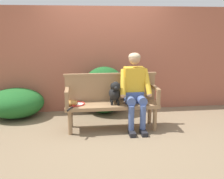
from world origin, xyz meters
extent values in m
plane|color=#7A664C|center=(0.00, 0.00, 0.00)|extent=(40.00, 40.00, 0.00)
cube|color=#9E5642|center=(0.00, 1.26, 1.09)|extent=(8.00, 0.30, 2.17)
ellipsoid|color=#1E5B23|center=(-1.83, 0.86, 0.29)|extent=(1.12, 0.97, 0.58)
ellipsoid|color=#194C1E|center=(-0.05, 0.90, 0.49)|extent=(0.93, 0.75, 0.98)
cube|color=#93704C|center=(0.00, 0.00, 0.44)|extent=(1.61, 0.47, 0.06)
cylinder|color=#93704C|center=(-0.73, -0.17, 0.20)|extent=(0.07, 0.07, 0.41)
cylinder|color=#93704C|center=(0.73, -0.17, 0.20)|extent=(0.07, 0.07, 0.41)
cylinder|color=#93704C|center=(-0.73, 0.17, 0.20)|extent=(0.07, 0.07, 0.41)
cylinder|color=#93704C|center=(0.73, 0.17, 0.20)|extent=(0.07, 0.07, 0.41)
cube|color=#93704C|center=(0.00, 0.20, 0.70)|extent=(1.61, 0.05, 0.46)
cube|color=#93704C|center=(0.00, 0.20, 0.95)|extent=(1.65, 0.06, 0.04)
cube|color=#93704C|center=(-0.77, -0.19, 0.59)|extent=(0.06, 0.06, 0.24)
cube|color=#93704C|center=(-0.77, 0.00, 0.73)|extent=(0.06, 0.47, 0.04)
cube|color=#93704C|center=(0.77, -0.19, 0.59)|extent=(0.06, 0.06, 0.24)
cube|color=#93704C|center=(0.77, 0.00, 0.73)|extent=(0.06, 0.47, 0.04)
cube|color=black|center=(0.30, -0.33, 0.04)|extent=(0.10, 0.24, 0.07)
cylinder|color=#475B93|center=(0.30, -0.25, 0.28)|extent=(0.10, 0.10, 0.42)
cylinder|color=#475B93|center=(0.30, -0.10, 0.55)|extent=(0.15, 0.30, 0.15)
cube|color=black|center=(0.50, -0.33, 0.04)|extent=(0.10, 0.24, 0.07)
cylinder|color=#475B93|center=(0.50, -0.25, 0.28)|extent=(0.10, 0.10, 0.42)
cylinder|color=#475B93|center=(0.50, -0.10, 0.55)|extent=(0.15, 0.30, 0.15)
cube|color=#475B93|center=(0.40, 0.05, 0.57)|extent=(0.32, 0.24, 0.20)
cube|color=gold|center=(0.40, 0.07, 0.83)|extent=(0.34, 0.22, 0.52)
cylinder|color=gold|center=(0.19, -0.04, 0.85)|extent=(0.14, 0.32, 0.44)
sphere|color=tan|center=(0.17, -0.15, 0.65)|extent=(0.09, 0.09, 0.09)
cylinder|color=gold|center=(0.61, -0.04, 0.85)|extent=(0.14, 0.32, 0.44)
sphere|color=tan|center=(0.63, -0.15, 0.65)|extent=(0.09, 0.09, 0.09)
sphere|color=tan|center=(0.40, 0.05, 1.24)|extent=(0.20, 0.20, 0.20)
ellipsoid|color=tan|center=(0.40, 0.06, 1.27)|extent=(0.21, 0.21, 0.14)
cylinder|color=black|center=(-0.01, -0.09, 0.51)|extent=(0.04, 0.04, 0.08)
cylinder|color=black|center=(0.10, -0.10, 0.51)|extent=(0.04, 0.04, 0.08)
cylinder|color=black|center=(-0.01, 0.08, 0.51)|extent=(0.04, 0.04, 0.08)
cylinder|color=black|center=(0.10, 0.08, 0.51)|extent=(0.04, 0.04, 0.08)
ellipsoid|color=black|center=(0.04, -0.01, 0.65)|extent=(0.20, 0.30, 0.24)
sphere|color=black|center=(0.04, -0.11, 0.67)|extent=(0.14, 0.14, 0.14)
sphere|color=black|center=(0.04, -0.14, 0.81)|extent=(0.15, 0.15, 0.15)
ellipsoid|color=black|center=(0.04, -0.21, 0.79)|extent=(0.06, 0.09, 0.06)
ellipsoid|color=black|center=(-0.02, -0.13, 0.80)|extent=(0.04, 0.04, 0.11)
ellipsoid|color=black|center=(0.11, -0.13, 0.80)|extent=(0.04, 0.04, 0.11)
sphere|color=black|center=(0.05, 0.13, 0.69)|extent=(0.07, 0.07, 0.07)
torus|color=red|center=(-0.61, 0.02, 0.48)|extent=(0.37, 0.37, 0.02)
cylinder|color=silver|center=(-0.61, 0.02, 0.47)|extent=(0.25, 0.25, 0.00)
cube|color=red|center=(-0.67, -0.13, 0.48)|extent=(0.06, 0.08, 0.02)
cylinder|color=black|center=(-0.72, -0.26, 0.48)|extent=(0.10, 0.22, 0.03)
ellipsoid|color=#9E6B2D|center=(-0.70, -0.03, 0.51)|extent=(0.26, 0.23, 0.09)
camera|label=1|loc=(-0.54, -4.39, 1.78)|focal=42.50mm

